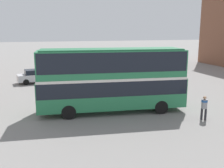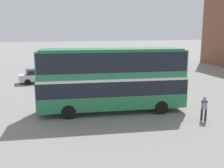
{
  "view_description": "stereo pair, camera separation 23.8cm",
  "coord_description": "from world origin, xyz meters",
  "views": [
    {
      "loc": [
        -5.59,
        -19.52,
        6.29
      ],
      "look_at": [
        -0.1,
        -0.8,
        2.19
      ],
      "focal_mm": 42.0,
      "sensor_mm": 36.0,
      "label": 1
    },
    {
      "loc": [
        -5.36,
        -19.58,
        6.29
      ],
      "look_at": [
        -0.1,
        -0.8,
        2.19
      ],
      "focal_mm": 42.0,
      "sensor_mm": 36.0,
      "label": 2
    }
  ],
  "objects": [
    {
      "name": "ground_plane",
      "position": [
        0.0,
        0.0,
        0.0
      ],
      "size": [
        240.0,
        240.0,
        0.0
      ],
      "primitive_type": "plane",
      "color": "gray"
    },
    {
      "name": "double_decker_bus",
      "position": [
        -0.1,
        -0.8,
        2.79
      ],
      "size": [
        11.33,
        3.76,
        4.88
      ],
      "rotation": [
        0.0,
        0.0,
        -0.11
      ],
      "color": "#287A4C",
      "rests_on": "ground_plane"
    },
    {
      "name": "pedestrian_foreground",
      "position": [
        5.58,
        -4.43,
        1.06
      ],
      "size": [
        0.6,
        0.6,
        1.73
      ],
      "rotation": [
        0.0,
        0.0,
        3.92
      ],
      "color": "#232328",
      "rests_on": "ground_plane"
    },
    {
      "name": "parked_car_kerb_near",
      "position": [
        -5.58,
        12.46,
        0.82
      ],
      "size": [
        4.66,
        2.45,
        1.61
      ],
      "rotation": [
        0.0,
        0.0,
        0.15
      ],
      "color": "silver",
      "rests_on": "ground_plane"
    },
    {
      "name": "parked_car_side_street",
      "position": [
        2.79,
        9.98,
        0.79
      ],
      "size": [
        4.82,
        2.43,
        1.57
      ],
      "rotation": [
        0.0,
        0.0,
        3.3
      ],
      "color": "silver",
      "rests_on": "ground_plane"
    }
  ]
}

